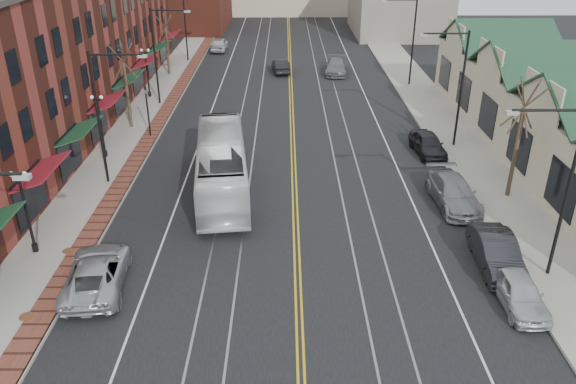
{
  "coord_description": "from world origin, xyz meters",
  "views": [
    {
      "loc": [
        -0.56,
        -15.38,
        14.96
      ],
      "look_at": [
        -0.42,
        10.71,
        2.0
      ],
      "focal_mm": 35.0,
      "sensor_mm": 36.0,
      "label": 1
    }
  ],
  "objects_px": {
    "parked_car_a": "(519,292)",
    "parked_car_b": "(496,253)",
    "parked_car_c": "(453,192)",
    "parked_car_d": "(428,144)",
    "transit_bus": "(222,165)",
    "parked_suv": "(97,273)"
  },
  "relations": [
    {
      "from": "parked_car_a",
      "to": "parked_car_c",
      "type": "height_order",
      "value": "parked_car_c"
    },
    {
      "from": "parked_suv",
      "to": "parked_car_d",
      "type": "distance_m",
      "value": 23.84
    },
    {
      "from": "parked_car_a",
      "to": "parked_car_c",
      "type": "relative_size",
      "value": 0.75
    },
    {
      "from": "parked_car_a",
      "to": "parked_car_c",
      "type": "bearing_deg",
      "value": 91.6
    },
    {
      "from": "parked_car_c",
      "to": "parked_car_d",
      "type": "distance_m",
      "value": 7.6
    },
    {
      "from": "transit_bus",
      "to": "parked_car_a",
      "type": "distance_m",
      "value": 17.64
    },
    {
      "from": "transit_bus",
      "to": "parked_car_b",
      "type": "bearing_deg",
      "value": 142.36
    },
    {
      "from": "transit_bus",
      "to": "parked_car_a",
      "type": "xyz_separation_m",
      "value": [
        13.62,
        -11.17,
        -0.96
      ]
    },
    {
      "from": "parked_car_a",
      "to": "parked_suv",
      "type": "bearing_deg",
      "value": 175.27
    },
    {
      "from": "parked_car_c",
      "to": "parked_car_d",
      "type": "relative_size",
      "value": 1.22
    },
    {
      "from": "parked_car_b",
      "to": "parked_car_d",
      "type": "relative_size",
      "value": 1.09
    },
    {
      "from": "transit_bus",
      "to": "parked_car_b",
      "type": "distance_m",
      "value": 15.97
    },
    {
      "from": "parked_suv",
      "to": "parked_car_d",
      "type": "height_order",
      "value": "parked_car_d"
    },
    {
      "from": "transit_bus",
      "to": "parked_car_a",
      "type": "bearing_deg",
      "value": 134.35
    },
    {
      "from": "parked_car_a",
      "to": "transit_bus",
      "type": "bearing_deg",
      "value": 140.36
    },
    {
      "from": "parked_car_a",
      "to": "parked_car_b",
      "type": "xyz_separation_m",
      "value": [
        0.0,
        2.87,
        0.1
      ]
    },
    {
      "from": "parked_car_b",
      "to": "parked_car_d",
      "type": "bearing_deg",
      "value": 92.58
    },
    {
      "from": "parked_car_a",
      "to": "parked_car_b",
      "type": "bearing_deg",
      "value": 89.71
    },
    {
      "from": "parked_car_d",
      "to": "parked_car_a",
      "type": "bearing_deg",
      "value": -94.93
    },
    {
      "from": "parked_suv",
      "to": "parked_car_c",
      "type": "xyz_separation_m",
      "value": [
        17.91,
        7.79,
        0.03
      ]
    },
    {
      "from": "parked_suv",
      "to": "parked_car_a",
      "type": "height_order",
      "value": "parked_suv"
    },
    {
      "from": "parked_suv",
      "to": "transit_bus",
      "type": "bearing_deg",
      "value": -121.73
    }
  ]
}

